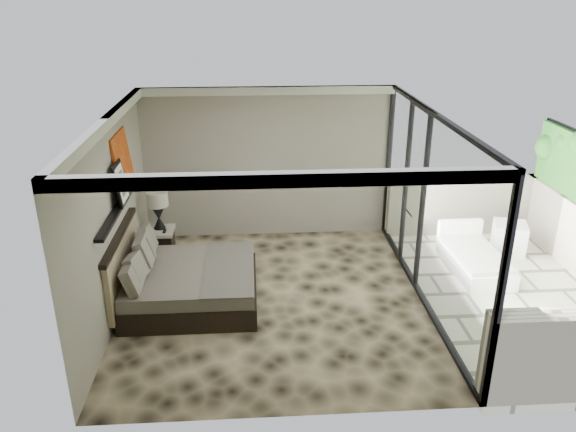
{
  "coord_description": "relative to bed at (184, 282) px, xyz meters",
  "views": [
    {
      "loc": [
        -0.28,
        -7.38,
        4.37
      ],
      "look_at": [
        0.24,
        0.4,
        1.2
      ],
      "focal_mm": 35.0,
      "sensor_mm": 36.0,
      "label": 1
    }
  ],
  "objects": [
    {
      "name": "terrace_slab",
      "position": [
        5.08,
        -0.07,
        -0.38
      ],
      "size": [
        3.0,
        5.0,
        0.12
      ],
      "primitive_type": "cube",
      "color": "#BCBAA0",
      "rests_on": "ground"
    },
    {
      "name": "nightstand",
      "position": [
        -0.59,
        1.54,
        -0.07
      ],
      "size": [
        0.59,
        0.59,
        0.51
      ],
      "primitive_type": "cube",
      "rotation": [
        0.0,
        0.0,
        -0.16
      ],
      "color": "black",
      "rests_on": "floor"
    },
    {
      "name": "picture_ledge",
      "position": [
        -0.85,
        0.03,
        1.18
      ],
      "size": [
        0.12,
        2.2,
        0.05
      ],
      "primitive_type": "cube",
      "color": "black",
      "rests_on": "left_wall"
    },
    {
      "name": "table_lamp",
      "position": [
        -0.57,
        1.6,
        0.62
      ],
      "size": [
        0.37,
        0.37,
        0.67
      ],
      "color": "black",
      "rests_on": "nightstand"
    },
    {
      "name": "bed",
      "position": [
        0.0,
        0.0,
        0.0
      ],
      "size": [
        1.98,
        1.92,
        1.09
      ],
      "color": "black",
      "rests_on": "floor"
    },
    {
      "name": "lounger",
      "position": [
        4.7,
        0.71,
        -0.13
      ],
      "size": [
        0.83,
        1.59,
        0.61
      ],
      "rotation": [
        0.0,
        0.0,
        0.03
      ],
      "color": "white",
      "rests_on": "terrace_slab"
    },
    {
      "name": "back_wall",
      "position": [
        1.33,
        2.42,
        1.08
      ],
      "size": [
        4.5,
        0.02,
        2.8
      ],
      "primitive_type": "cube",
      "color": "gray",
      "rests_on": "floor"
    },
    {
      "name": "glass_wall",
      "position": [
        3.58,
        -0.07,
        1.08
      ],
      "size": [
        0.08,
        5.0,
        2.8
      ],
      "primitive_type": "cube",
      "color": "white",
      "rests_on": "floor"
    },
    {
      "name": "floor",
      "position": [
        1.33,
        -0.07,
        -0.32
      ],
      "size": [
        5.0,
        5.0,
        0.0
      ],
      "primitive_type": "plane",
      "color": "black",
      "rests_on": "ground"
    },
    {
      "name": "abstract_canvas",
      "position": [
        -0.87,
        0.7,
        1.65
      ],
      "size": [
        0.13,
        0.9,
        0.9
      ],
      "primitive_type": "cube",
      "rotation": [
        0.0,
        -0.1,
        0.0
      ],
      "color": "#AB220E",
      "rests_on": "picture_ledge"
    },
    {
      "name": "ceiling",
      "position": [
        1.33,
        -0.07,
        2.47
      ],
      "size": [
        4.5,
        5.0,
        0.02
      ],
      "primitive_type": "cube",
      "color": "silver",
      "rests_on": "back_wall"
    },
    {
      "name": "framed_print",
      "position": [
        -0.81,
        0.19,
        1.5
      ],
      "size": [
        0.11,
        0.5,
        0.6
      ],
      "primitive_type": "cube",
      "rotation": [
        0.0,
        -0.14,
        0.0
      ],
      "color": "black",
      "rests_on": "picture_ledge"
    },
    {
      "name": "ottoman",
      "position": [
        5.56,
        1.32,
        -0.05
      ],
      "size": [
        0.69,
        0.69,
        0.55
      ],
      "primitive_type": "cube",
      "rotation": [
        0.0,
        0.0,
        -0.32
      ],
      "color": "silver",
      "rests_on": "terrace_slab"
    },
    {
      "name": "left_wall",
      "position": [
        -0.91,
        -0.07,
        1.08
      ],
      "size": [
        0.02,
        5.0,
        2.8
      ],
      "primitive_type": "cube",
      "color": "gray",
      "rests_on": "floor"
    }
  ]
}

